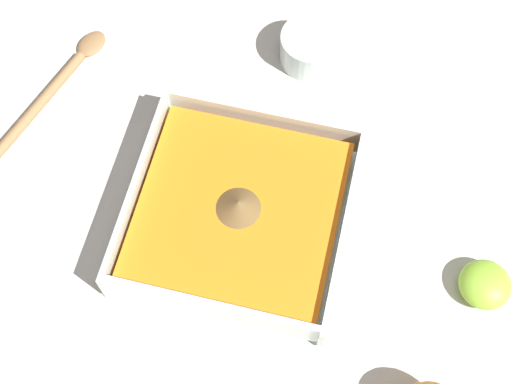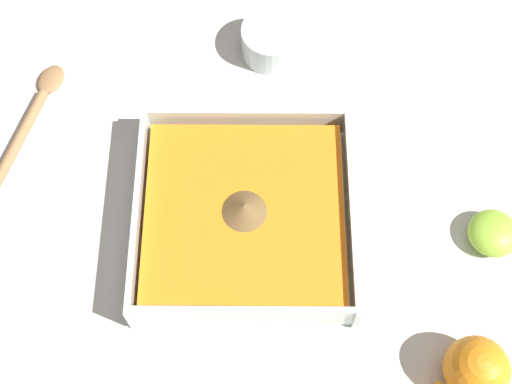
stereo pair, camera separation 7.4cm
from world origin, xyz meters
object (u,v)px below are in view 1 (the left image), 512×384
spice_bowl (311,48)px  wooden_spoon (55,86)px  lemon_half (485,285)px  square_dish (240,212)px

spice_bowl → wooden_spoon: 0.30m
wooden_spoon → lemon_half: bearing=-87.0°
lemon_half → wooden_spoon: size_ratio=0.26×
spice_bowl → square_dish: bearing=172.6°
square_dish → lemon_half: bearing=-93.6°
square_dish → lemon_half: (-0.02, -0.26, -0.01)m
spice_bowl → lemon_half: size_ratio=1.36×
square_dish → lemon_half: 0.26m
square_dish → lemon_half: size_ratio=4.25×
spice_bowl → lemon_half: spice_bowl is taller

